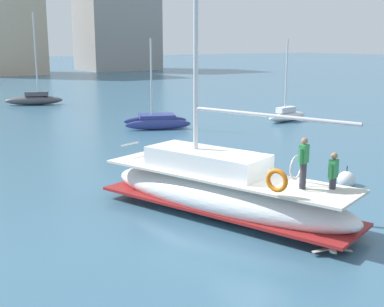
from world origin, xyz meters
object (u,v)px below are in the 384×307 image
at_px(moored_sloop_near, 287,115).
at_px(moored_catamaran, 157,120).
at_px(seagull, 332,250).
at_px(main_sailboat, 222,190).
at_px(moored_sloop_far, 34,99).
at_px(mooring_buoy, 346,180).

bearing_deg(moored_sloop_near, moored_catamaran, 165.39).
bearing_deg(moored_catamaran, moored_sloop_near, -14.61).
height_order(moored_sloop_near, seagull, moored_sloop_near).
xyz_separation_m(moored_sloop_near, moored_catamaran, (-9.76, 2.54, 0.06)).
xyz_separation_m(main_sailboat, moored_catamaran, (6.74, 17.11, -0.37)).
bearing_deg(moored_sloop_far, seagull, -93.75).
relative_size(moored_sloop_near, moored_sloop_far, 0.71).
bearing_deg(mooring_buoy, moored_sloop_near, 55.20).
xyz_separation_m(main_sailboat, moored_sloop_far, (3.20, 34.82, -0.32)).
height_order(main_sailboat, moored_sloop_far, main_sailboat).
distance_m(moored_sloop_near, mooring_buoy, 17.45).
distance_m(moored_sloop_near, moored_sloop_far, 24.23).
bearing_deg(seagull, moored_catamaran, 74.14).
relative_size(moored_sloop_far, mooring_buoy, 8.75).
xyz_separation_m(moored_sloop_far, mooring_buoy, (3.35, -34.57, -0.36)).
distance_m(main_sailboat, moored_sloop_near, 22.02).
bearing_deg(seagull, moored_sloop_far, 86.25).
bearing_deg(main_sailboat, moored_sloop_near, 41.44).
distance_m(moored_sloop_near, moored_catamaran, 10.09).
bearing_deg(moored_sloop_far, main_sailboat, -95.25).
height_order(main_sailboat, mooring_buoy, main_sailboat).
bearing_deg(moored_sloop_far, moored_catamaran, -78.69).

